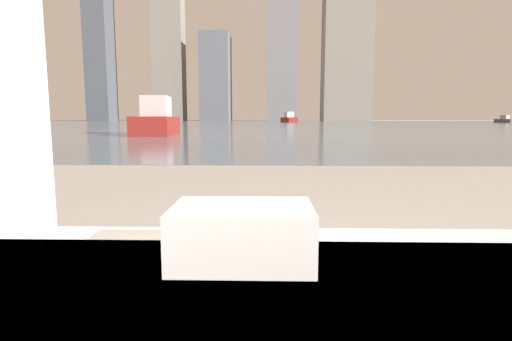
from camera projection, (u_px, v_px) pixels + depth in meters
towel_stack at (244, 234)px, 0.84m from camera, size 0.29×0.20×0.12m
harbor_water at (266, 123)px, 61.56m from camera, size 180.00×110.00×0.01m
harbor_boat_0 at (157, 121)px, 20.19m from camera, size 2.26×5.26×1.92m
harbor_boat_1 at (2, 119)px, 66.79m from camera, size 2.13×5.20×1.91m
harbor_boat_2 at (289, 119)px, 76.56m from camera, size 3.13×5.60×1.99m
harbor_boat_4 at (505, 120)px, 71.19m from camera, size 2.11×3.77×1.34m
skyline_tower_2 at (216, 78)px, 115.82m from camera, size 8.17×11.97×24.57m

